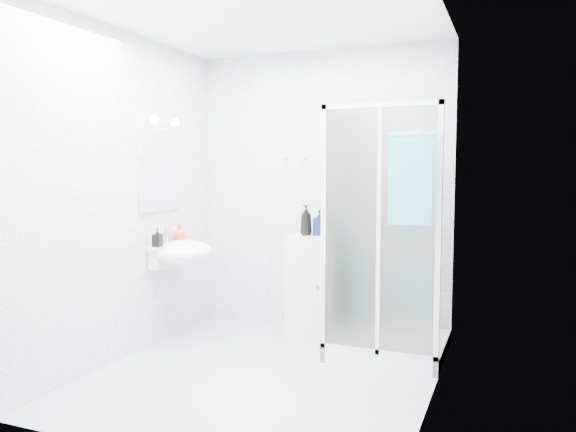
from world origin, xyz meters
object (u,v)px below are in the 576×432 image
at_px(shower_enclosure, 378,301).
at_px(hand_towel, 410,176).
at_px(shampoo_bottle_b, 320,223).
at_px(soap_dispenser_orange, 179,233).
at_px(storage_cabinet, 311,287).
at_px(shampoo_bottle_a, 306,220).
at_px(wall_basin, 181,252).
at_px(soap_dispenser_black, 157,238).

xyz_separation_m(shower_enclosure, hand_towel, (0.31, -0.40, 1.01)).
xyz_separation_m(shampoo_bottle_b, soap_dispenser_orange, (-1.18, -0.44, -0.10)).
distance_m(shower_enclosure, storage_cabinet, 0.70).
distance_m(storage_cabinet, shampoo_bottle_a, 0.60).
distance_m(wall_basin, shampoo_bottle_b, 1.24).
relative_size(storage_cabinet, shampoo_bottle_a, 3.39).
xyz_separation_m(shower_enclosure, shampoo_bottle_b, (-0.60, 0.29, 0.59)).
distance_m(shower_enclosure, shampoo_bottle_a, 0.97).
relative_size(hand_towel, soap_dispenser_orange, 4.21).
bearing_deg(hand_towel, shower_enclosure, 128.04).
bearing_deg(storage_cabinet, soap_dispenser_orange, -163.66).
bearing_deg(shampoo_bottle_a, shower_enclosure, -18.74).
xyz_separation_m(hand_towel, soap_dispenser_orange, (-2.09, 0.25, -0.52)).
bearing_deg(shampoo_bottle_b, storage_cabinet, -142.49).
relative_size(shampoo_bottle_a, soap_dispenser_black, 1.76).
xyz_separation_m(shampoo_bottle_a, shampoo_bottle_b, (0.11, 0.05, -0.02)).
distance_m(soap_dispenser_orange, soap_dispenser_black, 0.36).
distance_m(storage_cabinet, shampoo_bottle_b, 0.58).
distance_m(shampoo_bottle_a, soap_dispenser_black, 1.30).
height_order(wall_basin, shampoo_bottle_a, shampoo_bottle_a).
height_order(wall_basin, storage_cabinet, wall_basin).
bearing_deg(shower_enclosure, storage_cabinet, 159.81).
bearing_deg(shower_enclosure, hand_towel, -51.96).
bearing_deg(soap_dispenser_orange, wall_basin, -53.27).
relative_size(shower_enclosure, shampoo_bottle_a, 7.33).
relative_size(wall_basin, soap_dispenser_orange, 3.56).
xyz_separation_m(shampoo_bottle_b, soap_dispenser_black, (-1.17, -0.79, -0.10)).
bearing_deg(soap_dispenser_orange, shampoo_bottle_a, 20.10).
height_order(storage_cabinet, shampoo_bottle_b, shampoo_bottle_b).
distance_m(hand_towel, shampoo_bottle_b, 1.22).
xyz_separation_m(wall_basin, storage_cabinet, (1.00, 0.56, -0.33)).
relative_size(hand_towel, shampoo_bottle_a, 2.43).
bearing_deg(wall_basin, soap_dispenser_black, -120.07).
bearing_deg(shampoo_bottle_b, wall_basin, -150.25).
xyz_separation_m(shower_enclosure, wall_basin, (-1.66, -0.32, 0.35)).
relative_size(shower_enclosure, soap_dispenser_orange, 12.70).
bearing_deg(shower_enclosure, wall_basin, -169.19).
relative_size(shower_enclosure, wall_basin, 3.57).
bearing_deg(wall_basin, shampoo_bottle_b, 29.75).
height_order(storage_cabinet, shampoo_bottle_a, shampoo_bottle_a).
distance_m(shampoo_bottle_b, soap_dispenser_orange, 1.26).
bearing_deg(shampoo_bottle_a, hand_towel, -32.09).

